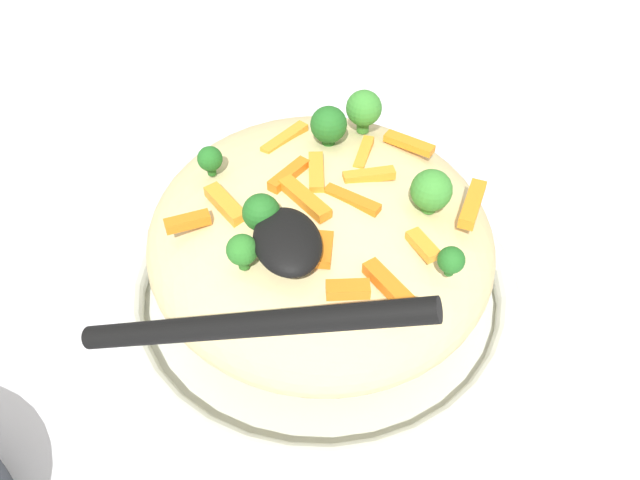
# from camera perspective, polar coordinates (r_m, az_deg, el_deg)

# --- Properties ---
(ground_plane) EXTENTS (2.40, 2.40, 0.00)m
(ground_plane) POSITION_cam_1_polar(r_m,az_deg,el_deg) (0.53, 0.00, -5.94)
(ground_plane) COLOR silver
(serving_bowl) EXTENTS (0.30, 0.30, 0.04)m
(serving_bowl) POSITION_cam_1_polar(r_m,az_deg,el_deg) (0.52, 0.00, -4.41)
(serving_bowl) COLOR silver
(serving_bowl) RESTS_ON ground_plane
(pasta_mound) EXTENTS (0.26, 0.24, 0.10)m
(pasta_mound) POSITION_cam_1_polar(r_m,az_deg,el_deg) (0.47, 0.00, 0.36)
(pasta_mound) COLOR #DBC689
(pasta_mound) RESTS_ON serving_bowl
(carrot_piece_0) EXTENTS (0.04, 0.03, 0.01)m
(carrot_piece_0) POSITION_cam_1_polar(r_m,az_deg,el_deg) (0.44, 13.00, 3.05)
(carrot_piece_0) COLOR orange
(carrot_piece_0) RESTS_ON pasta_mound
(carrot_piece_1) EXTENTS (0.03, 0.03, 0.01)m
(carrot_piece_1) POSITION_cam_1_polar(r_m,az_deg,el_deg) (0.44, -2.71, 5.62)
(carrot_piece_1) COLOR orange
(carrot_piece_1) RESTS_ON pasta_mound
(carrot_piece_2) EXTENTS (0.01, 0.04, 0.01)m
(carrot_piece_2) POSITION_cam_1_polar(r_m,az_deg,el_deg) (0.44, 4.43, 5.18)
(carrot_piece_2) COLOR orange
(carrot_piece_2) RESTS_ON pasta_mound
(carrot_piece_3) EXTENTS (0.03, 0.02, 0.01)m
(carrot_piece_3) POSITION_cam_1_polar(r_m,az_deg,el_deg) (0.40, 0.32, -0.81)
(carrot_piece_3) COLOR orange
(carrot_piece_3) RESTS_ON pasta_mound
(carrot_piece_4) EXTENTS (0.03, 0.02, 0.01)m
(carrot_piece_4) POSITION_cam_1_polar(r_m,az_deg,el_deg) (0.41, 8.86, -0.44)
(carrot_piece_4) COLOR orange
(carrot_piece_4) RESTS_ON pasta_mound
(carrot_piece_5) EXTENTS (0.04, 0.02, 0.01)m
(carrot_piece_5) POSITION_cam_1_polar(r_m,az_deg,el_deg) (0.38, 5.95, -3.89)
(carrot_piece_5) COLOR orange
(carrot_piece_5) RESTS_ON pasta_mound
(carrot_piece_6) EXTENTS (0.02, 0.03, 0.01)m
(carrot_piece_6) POSITION_cam_1_polar(r_m,az_deg,el_deg) (0.38, 2.42, -4.28)
(carrot_piece_6) COLOR orange
(carrot_piece_6) RESTS_ON pasta_mound
(carrot_piece_7) EXTENTS (0.03, 0.04, 0.01)m
(carrot_piece_7) POSITION_cam_1_polar(r_m,az_deg,el_deg) (0.48, -3.07, 8.71)
(carrot_piece_7) COLOR orange
(carrot_piece_7) RESTS_ON pasta_mound
(carrot_piece_8) EXTENTS (0.03, 0.02, 0.01)m
(carrot_piece_8) POSITION_cam_1_polar(r_m,az_deg,el_deg) (0.47, 3.78, 7.42)
(carrot_piece_8) COLOR orange
(carrot_piece_8) RESTS_ON pasta_mound
(carrot_piece_9) EXTENTS (0.04, 0.02, 0.01)m
(carrot_piece_9) POSITION_cam_1_polar(r_m,az_deg,el_deg) (0.43, -8.13, 2.94)
(carrot_piece_9) COLOR orange
(carrot_piece_9) RESTS_ON pasta_mound
(carrot_piece_10) EXTENTS (0.04, 0.02, 0.01)m
(carrot_piece_10) POSITION_cam_1_polar(r_m,az_deg,el_deg) (0.44, 0.21, 5.90)
(carrot_piece_10) COLOR orange
(carrot_piece_10) RESTS_ON pasta_mound
(carrot_piece_11) EXTENTS (0.03, 0.03, 0.01)m
(carrot_piece_11) POSITION_cam_1_polar(r_m,az_deg,el_deg) (0.43, 2.77, 3.49)
(carrot_piece_11) COLOR orange
(carrot_piece_11) RESTS_ON pasta_mound
(carrot_piece_12) EXTENTS (0.03, 0.03, 0.01)m
(carrot_piece_12) POSITION_cam_1_polar(r_m,az_deg,el_deg) (0.48, 7.69, 8.26)
(carrot_piece_12) COLOR orange
(carrot_piece_12) RESTS_ON pasta_mound
(carrot_piece_13) EXTENTS (0.01, 0.03, 0.01)m
(carrot_piece_13) POSITION_cam_1_polar(r_m,az_deg,el_deg) (0.43, -11.35, 1.57)
(carrot_piece_13) COLOR orange
(carrot_piece_13) RESTS_ON pasta_mound
(carrot_piece_14) EXTENTS (0.04, 0.03, 0.01)m
(carrot_piece_14) POSITION_cam_1_polar(r_m,az_deg,el_deg) (0.42, -1.33, 3.61)
(carrot_piece_14) COLOR orange
(carrot_piece_14) RESTS_ON pasta_mound
(broccoli_floret_0) EXTENTS (0.02, 0.02, 0.02)m
(broccoli_floret_0) POSITION_cam_1_polar(r_m,az_deg,el_deg) (0.46, -9.46, 6.88)
(broccoli_floret_0) COLOR #205B1C
(broccoli_floret_0) RESTS_ON pasta_mound
(broccoli_floret_1) EXTENTS (0.03, 0.03, 0.03)m
(broccoli_floret_1) POSITION_cam_1_polar(r_m,az_deg,el_deg) (0.49, 3.80, 11.21)
(broccoli_floret_1) COLOR #377928
(broccoli_floret_1) RESTS_ON pasta_mound
(broccoli_floret_2) EXTENTS (0.03, 0.03, 0.03)m
(broccoli_floret_2) POSITION_cam_1_polar(r_m,az_deg,el_deg) (0.47, 0.75, 9.88)
(broccoli_floret_2) COLOR #205B1C
(broccoli_floret_2) RESTS_ON pasta_mound
(broccoli_floret_3) EXTENTS (0.02, 0.02, 0.02)m
(broccoli_floret_3) POSITION_cam_1_polar(r_m,az_deg,el_deg) (0.39, 11.23, -1.74)
(broccoli_floret_3) COLOR #205B1C
(broccoli_floret_3) RESTS_ON pasta_mound
(broccoli_floret_4) EXTENTS (0.03, 0.03, 0.03)m
(broccoli_floret_4) POSITION_cam_1_polar(r_m,az_deg,el_deg) (0.43, 9.57, 4.22)
(broccoli_floret_4) COLOR #377928
(broccoli_floret_4) RESTS_ON pasta_mound
(broccoli_floret_5) EXTENTS (0.02, 0.02, 0.02)m
(broccoli_floret_5) POSITION_cam_1_polar(r_m,az_deg,el_deg) (0.39, -6.72, -0.90)
(broccoli_floret_5) COLOR #296820
(broccoli_floret_5) RESTS_ON pasta_mound
(broccoli_floret_6) EXTENTS (0.02, 0.02, 0.03)m
(broccoli_floret_6) POSITION_cam_1_polar(r_m,az_deg,el_deg) (0.40, -5.07, 2.31)
(broccoli_floret_6) COLOR #205B1C
(broccoli_floret_6) RESTS_ON pasta_mound
(serving_spoon) EXTENTS (0.15, 0.16, 0.08)m
(serving_spoon) POSITION_cam_1_polar(r_m,az_deg,el_deg) (0.36, -4.06, -2.58)
(serving_spoon) COLOR black
(serving_spoon) RESTS_ON pasta_mound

